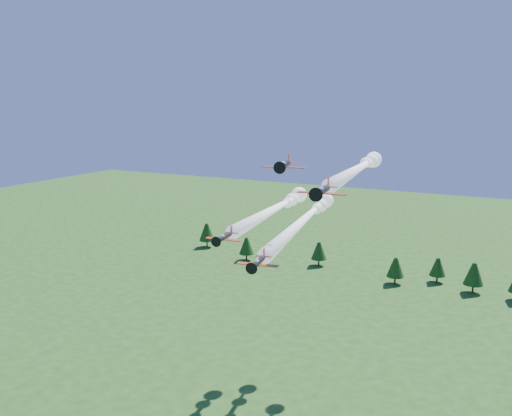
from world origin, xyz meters
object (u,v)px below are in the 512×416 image
at_px(plane_right, 359,168).
at_px(plane_lead, 305,218).
at_px(plane_left, 277,208).
at_px(plane_slot, 284,165).

bearing_deg(plane_right, plane_lead, -157.31).
distance_m(plane_left, plane_right, 19.24).
height_order(plane_lead, plane_slot, plane_slot).
bearing_deg(plane_lead, plane_right, 19.19).
relative_size(plane_right, plane_slot, 6.66).
height_order(plane_left, plane_slot, plane_slot).
relative_size(plane_lead, plane_right, 1.08).
height_order(plane_left, plane_right, plane_right).
bearing_deg(plane_left, plane_right, 9.13).
distance_m(plane_left, plane_slot, 25.43).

